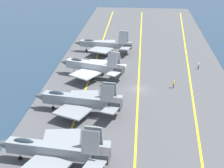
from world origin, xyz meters
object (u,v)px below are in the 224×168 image
at_px(parked_jet_fourth, 104,44).
at_px(crew_white_vest, 198,66).
at_px(crew_yellow_vest, 174,84).
at_px(parked_jet_nearest, 53,150).
at_px(parked_jet_second, 78,100).
at_px(parked_jet_third, 92,66).

distance_m(parked_jet_fourth, crew_white_vest, 26.88).
relative_size(crew_yellow_vest, crew_white_vest, 1.01).
distance_m(parked_jet_nearest, crew_white_vest, 48.44).
height_order(parked_jet_second, crew_white_vest, parked_jet_second).
height_order(parked_jet_third, crew_white_vest, parked_jet_third).
bearing_deg(parked_jet_third, crew_white_vest, -73.74).
bearing_deg(parked_jet_fourth, parked_jet_third, 177.61).
bearing_deg(crew_yellow_vest, parked_jet_fourth, 37.79).
height_order(parked_jet_second, parked_jet_fourth, parked_jet_fourth).
bearing_deg(parked_jet_fourth, parked_jet_second, 178.61).
relative_size(parked_jet_fourth, crew_yellow_vest, 9.73).
xyz_separation_m(parked_jet_nearest, crew_yellow_vest, (28.76, -19.19, -1.50)).
bearing_deg(parked_jet_second, crew_white_vest, -45.77).
bearing_deg(parked_jet_nearest, crew_white_vest, -32.66).
relative_size(parked_jet_nearest, crew_yellow_vest, 10.04).
distance_m(parked_jet_second, crew_white_vest, 35.56).
height_order(parked_jet_fourth, crew_yellow_vest, parked_jet_fourth).
xyz_separation_m(parked_jet_second, crew_yellow_vest, (12.78, -18.52, -1.51)).
distance_m(parked_jet_nearest, parked_jet_second, 15.99).
bearing_deg(parked_jet_nearest, parked_jet_third, -1.34).
xyz_separation_m(parked_jet_second, crew_white_vest, (24.78, -25.45, -1.52)).
distance_m(crew_yellow_vest, crew_white_vest, 13.86).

